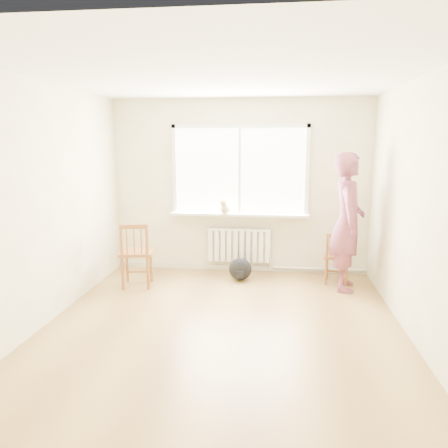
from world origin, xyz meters
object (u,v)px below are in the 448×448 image
(chair_left, at_px, (136,255))
(backpack, at_px, (240,269))
(chair_right, at_px, (337,258))
(person, at_px, (347,222))
(cat, at_px, (225,207))

(chair_left, distance_m, backpack, 1.55)
(chair_right, relative_size, person, 0.40)
(cat, height_order, backpack, cat)
(chair_right, height_order, backpack, chair_right)
(cat, bearing_deg, backpack, -42.06)
(chair_left, relative_size, person, 0.49)
(backpack, bearing_deg, cat, 128.22)
(chair_right, xyz_separation_m, cat, (-1.67, 0.33, 0.67))
(chair_left, xyz_separation_m, chair_right, (2.84, 0.49, -0.09))
(person, xyz_separation_m, backpack, (-1.49, 0.19, -0.79))
(chair_left, height_order, backpack, chair_left)
(person, bearing_deg, backpack, 87.00)
(chair_left, xyz_separation_m, backpack, (1.44, 0.48, -0.30))
(chair_left, relative_size, backpack, 2.76)
(chair_left, bearing_deg, backpack, -170.45)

